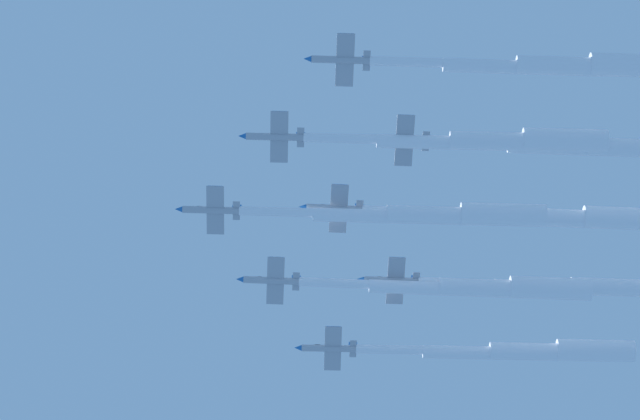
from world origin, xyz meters
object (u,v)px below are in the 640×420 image
object	(u,v)px
jet_lead	(429,214)
jet_port_outer	(527,351)
jet_starboard_inner	(479,287)
jet_starboard_mid	(558,65)
jet_port_inner	(491,140)
jet_starboard_outer	(633,147)
jet_trail_port	(615,287)
jet_port_mid	(552,217)

from	to	relation	value
jet_lead	jet_port_outer	bearing A→B (deg)	-120.88
jet_starboard_inner	jet_starboard_mid	bearing A→B (deg)	110.16
jet_port_inner	jet_starboard_mid	bearing A→B (deg)	134.44
jet_starboard_mid	jet_starboard_outer	xyz separation A→B (m)	(-11.17, -13.27, -1.23)
jet_port_outer	jet_port_inner	bearing A→B (deg)	81.93
jet_lead	jet_starboard_mid	world-z (taller)	jet_starboard_mid
jet_starboard_outer	jet_trail_port	xyz separation A→B (m)	(2.27, -23.67, 1.67)
jet_starboard_inner	jet_starboard_outer	world-z (taller)	jet_starboard_inner
jet_lead	jet_port_mid	distance (m)	19.68
jet_lead	jet_port_outer	size ratio (longest dim) A/B	1.04
jet_lead	jet_trail_port	world-z (taller)	jet_trail_port
jet_lead	jet_starboard_mid	bearing A→B (deg)	133.12
jet_port_inner	jet_starboard_mid	distance (m)	15.02
jet_port_inner	jet_trail_port	xyz separation A→B (m)	(-19.35, -26.28, 2.04)
jet_port_inner	jet_starboard_mid	xyz separation A→B (m)	(-10.46, 10.66, 1.60)
jet_lead	jet_port_outer	xyz separation A→B (m)	(-15.08, -25.22, 2.05)
jet_starboard_outer	jet_trail_port	world-z (taller)	jet_trail_port
jet_port_mid	jet_lead	bearing A→B (deg)	7.72
jet_port_outer	jet_starboard_outer	world-z (taller)	jet_port_outer
jet_starboard_mid	jet_port_mid	bearing A→B (deg)	-87.53
jet_lead	jet_port_mid	xyz separation A→B (m)	(-19.33, -2.62, 2.61)
jet_port_inner	jet_starboard_outer	size ratio (longest dim) A/B	0.93
jet_starboard_mid	jet_trail_port	bearing A→B (deg)	-103.53
jet_port_inner	jet_starboard_inner	world-z (taller)	jet_starboard_inner
jet_port_inner	jet_port_outer	bearing A→B (deg)	-98.07
jet_port_inner	jet_port_mid	xyz separation A→B (m)	(-9.40, -13.73, 1.90)
jet_lead	jet_trail_port	bearing A→B (deg)	-152.61
jet_port_mid	jet_starboard_outer	distance (m)	16.59
jet_trail_port	jet_port_inner	bearing A→B (deg)	53.64
jet_port_inner	jet_starboard_inner	bearing A→B (deg)	-84.42
jet_lead	jet_starboard_outer	distance (m)	32.69
jet_port_mid	jet_trail_port	distance (m)	16.01
jet_lead	jet_port_inner	size ratio (longest dim) A/B	1.02
jet_lead	jet_port_mid	world-z (taller)	jet_port_mid
jet_starboard_mid	jet_port_outer	size ratio (longest dim) A/B	1.02
jet_trail_port	jet_starboard_inner	bearing A→B (deg)	5.23
jet_port_mid	jet_starboard_mid	xyz separation A→B (m)	(-1.05, 24.39, -0.30)
jet_starboard_outer	jet_port_outer	bearing A→B (deg)	-63.97
jet_starboard_outer	jet_port_inner	bearing A→B (deg)	6.88
jet_starboard_mid	jet_port_outer	bearing A→B (deg)	-83.56
jet_trail_port	jet_starboard_mid	bearing A→B (deg)	76.47
jet_lead	jet_starboard_outer	bearing A→B (deg)	164.92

